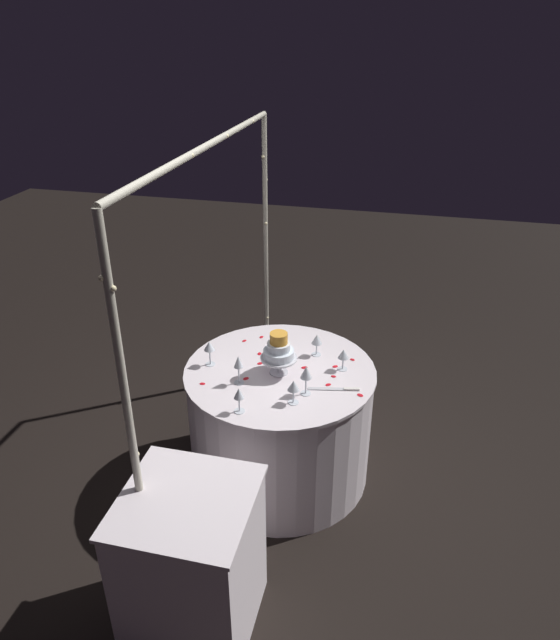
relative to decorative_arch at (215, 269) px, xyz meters
name	(u,v)px	position (x,y,z in m)	size (l,w,h in m)	color
ground_plane	(280,470)	(0.00, -0.38, -1.42)	(12.00, 12.00, 0.00)	black
decorative_arch	(215,269)	(0.00, 0.00, 0.00)	(2.31, 0.06, 2.12)	#B7B29E
main_table	(280,422)	(0.00, -0.38, -1.02)	(1.17, 1.17, 0.79)	white
side_table	(192,563)	(-1.14, -0.22, -1.01)	(0.59, 0.59, 0.81)	white
tiered_cake	(279,350)	(-0.03, -0.38, -0.47)	(0.22, 0.22, 0.27)	silver
wine_glass_0	(209,347)	(-0.04, 0.05, -0.50)	(0.07, 0.07, 0.16)	silver
wine_glass_1	(239,395)	(-0.45, -0.26, -0.52)	(0.06, 0.06, 0.15)	silver
wine_glass_2	(238,363)	(-0.19, -0.18, -0.49)	(0.06, 0.06, 0.18)	silver
wine_glass_3	(293,386)	(-0.31, -0.53, -0.52)	(0.07, 0.07, 0.14)	silver
wine_glass_4	(343,355)	(0.09, -0.75, -0.52)	(0.06, 0.06, 0.14)	silver
wine_glass_5	(317,340)	(0.22, -0.56, -0.52)	(0.07, 0.07, 0.14)	silver
wine_glass_6	(306,373)	(-0.21, -0.58, -0.49)	(0.07, 0.07, 0.18)	silver
cake_knife	(337,389)	(-0.13, -0.75, -0.62)	(0.08, 0.29, 0.01)	silver
rose_petal_0	(259,354)	(0.15, -0.21, -0.62)	(0.03, 0.02, 0.00)	red
rose_petal_1	(328,385)	(-0.09, -0.69, -0.62)	(0.04, 0.02, 0.00)	red
rose_petal_2	(335,366)	(0.11, -0.70, -0.62)	(0.04, 0.02, 0.00)	red
rose_petal_3	(202,384)	(-0.25, 0.02, -0.62)	(0.03, 0.02, 0.00)	red
rose_petal_4	(360,395)	(-0.16, -0.88, -0.62)	(0.04, 0.03, 0.00)	red
rose_petal_5	(244,341)	(0.29, -0.07, -0.62)	(0.03, 0.02, 0.00)	red
rose_petal_6	(319,344)	(0.36, -0.56, -0.62)	(0.03, 0.02, 0.00)	red
rose_petal_7	(246,379)	(-0.14, -0.21, -0.62)	(0.04, 0.03, 0.00)	red
rose_petal_8	(260,363)	(0.04, -0.24, -0.62)	(0.04, 0.02, 0.00)	red
rose_petal_9	(333,376)	(0.00, -0.71, -0.62)	(0.03, 0.02, 0.00)	red
rose_petal_10	(261,337)	(0.36, -0.17, -0.62)	(0.03, 0.02, 0.00)	red
rose_petal_11	(352,360)	(0.22, -0.79, -0.62)	(0.03, 0.02, 0.00)	red
rose_petal_12	(304,368)	(0.06, -0.52, -0.62)	(0.04, 0.03, 0.00)	red
rose_petal_13	(276,338)	(0.38, -0.26, -0.62)	(0.03, 0.02, 0.00)	red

